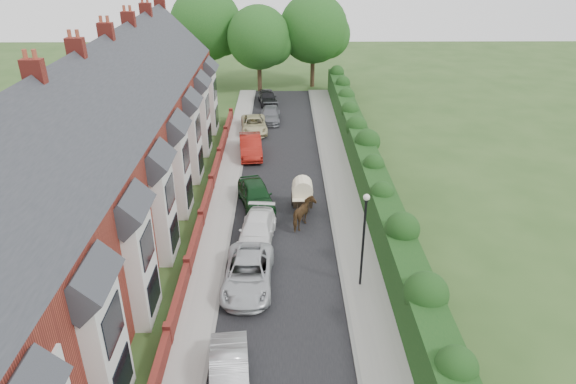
# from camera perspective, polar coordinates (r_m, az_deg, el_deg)

# --- Properties ---
(ground) EXTENTS (140.00, 140.00, 0.00)m
(ground) POSITION_cam_1_polar(r_m,az_deg,el_deg) (23.06, 0.63, -16.44)
(ground) COLOR #2D4C1E
(ground) RESTS_ON ground
(road) EXTENTS (6.00, 58.00, 0.02)m
(road) POSITION_cam_1_polar(r_m,az_deg,el_deg) (31.98, -0.66, -2.84)
(road) COLOR black
(road) RESTS_ON ground
(pavement_hedge_side) EXTENTS (2.20, 58.00, 0.12)m
(pavement_hedge_side) POSITION_cam_1_polar(r_m,az_deg,el_deg) (32.20, 6.66, -2.71)
(pavement_hedge_side) COLOR #9A9891
(pavement_hedge_side) RESTS_ON ground
(pavement_house_side) EXTENTS (1.70, 58.00, 0.12)m
(pavement_house_side) POSITION_cam_1_polar(r_m,az_deg,el_deg) (32.19, -7.54, -2.77)
(pavement_house_side) COLOR #9A9891
(pavement_house_side) RESTS_ON ground
(kerb_hedge_side) EXTENTS (0.18, 58.00, 0.13)m
(kerb_hedge_side) POSITION_cam_1_polar(r_m,az_deg,el_deg) (32.09, 4.80, -2.72)
(kerb_hedge_side) COLOR gray
(kerb_hedge_side) RESTS_ON ground
(kerb_house_side) EXTENTS (0.18, 58.00, 0.13)m
(kerb_house_side) POSITION_cam_1_polar(r_m,az_deg,el_deg) (32.10, -6.12, -2.77)
(kerb_house_side) COLOR gray
(kerb_house_side) RESTS_ON ground
(hedge) EXTENTS (2.10, 58.00, 2.85)m
(hedge) POSITION_cam_1_polar(r_m,az_deg,el_deg) (31.76, 10.03, -0.24)
(hedge) COLOR #103513
(hedge) RESTS_ON ground
(terrace_row) EXTENTS (9.05, 40.50, 11.50)m
(terrace_row) POSITION_cam_1_polar(r_m,az_deg,el_deg) (30.91, -20.34, 3.52)
(terrace_row) COLOR maroon
(terrace_row) RESTS_ON ground
(garden_wall_row) EXTENTS (0.35, 40.35, 1.10)m
(garden_wall_row) POSITION_cam_1_polar(r_m,az_deg,el_deg) (31.28, -9.60, -3.03)
(garden_wall_row) COLOR maroon
(garden_wall_row) RESTS_ON ground
(lamppost) EXTENTS (0.32, 0.32, 5.16)m
(lamppost) POSITION_cam_1_polar(r_m,az_deg,el_deg) (24.57, 8.45, -4.12)
(lamppost) COLOR black
(lamppost) RESTS_ON ground
(tree_far_left) EXTENTS (7.14, 6.80, 9.29)m
(tree_far_left) POSITION_cam_1_polar(r_m,az_deg,el_deg) (57.83, -2.92, 16.62)
(tree_far_left) COLOR #332316
(tree_far_left) RESTS_ON ground
(tree_far_right) EXTENTS (7.98, 7.60, 10.31)m
(tree_far_right) POSITION_cam_1_polar(r_m,az_deg,el_deg) (59.78, 3.21, 17.52)
(tree_far_right) COLOR #332316
(tree_far_right) RESTS_ON ground
(tree_far_back) EXTENTS (8.40, 8.00, 10.82)m
(tree_far_back) POSITION_cam_1_polar(r_m,az_deg,el_deg) (61.15, -8.68, 17.77)
(tree_far_back) COLOR #332316
(tree_far_back) RESTS_ON ground
(car_silver_a) EXTENTS (1.90, 4.37, 1.40)m
(car_silver_a) POSITION_cam_1_polar(r_m,az_deg,el_deg) (20.93, -6.52, -19.56)
(car_silver_a) COLOR #AEAFB3
(car_silver_a) RESTS_ON ground
(car_silver_b) EXTENTS (2.52, 5.25, 1.44)m
(car_silver_b) POSITION_cam_1_polar(r_m,az_deg,el_deg) (25.82, -4.47, -9.03)
(car_silver_b) COLOR silver
(car_silver_b) RESTS_ON ground
(car_white) EXTENTS (2.34, 4.86, 1.36)m
(car_white) POSITION_cam_1_polar(r_m,az_deg,el_deg) (29.38, -3.46, -4.27)
(car_white) COLOR white
(car_white) RESTS_ON ground
(car_green) EXTENTS (2.95, 4.99, 1.59)m
(car_green) POSITION_cam_1_polar(r_m,az_deg,el_deg) (33.06, -3.60, -0.30)
(car_green) COLOR #0F3416
(car_green) RESTS_ON ground
(car_red) EXTENTS (2.16, 4.96, 1.59)m
(car_red) POSITION_cam_1_polar(r_m,az_deg,el_deg) (40.93, -4.18, 5.14)
(car_red) COLOR maroon
(car_red) RESTS_ON ground
(car_beige) EXTENTS (2.66, 4.96, 1.32)m
(car_beige) POSITION_cam_1_polar(r_m,az_deg,el_deg) (46.09, -3.80, 7.48)
(car_beige) COLOR beige
(car_beige) RESTS_ON ground
(car_grey) EXTENTS (1.79, 4.38, 1.27)m
(car_grey) POSITION_cam_1_polar(r_m,az_deg,el_deg) (48.81, -1.97, 8.59)
(car_grey) COLOR slate
(car_grey) RESTS_ON ground
(car_black) EXTENTS (2.31, 4.47, 1.45)m
(car_black) POSITION_cam_1_polar(r_m,az_deg,el_deg) (53.99, -2.28, 10.47)
(car_black) COLOR black
(car_black) RESTS_ON ground
(horse) EXTENTS (1.67, 2.28, 1.75)m
(horse) POSITION_cam_1_polar(r_m,az_deg,el_deg) (30.58, 1.76, -2.47)
(horse) COLOR #4B331B
(horse) RESTS_ON ground
(horse_cart) EXTENTS (1.36, 3.00, 2.16)m
(horse_cart) POSITION_cam_1_polar(r_m,az_deg,el_deg) (32.39, 1.62, 0.01)
(horse_cart) COLOR black
(horse_cart) RESTS_ON ground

